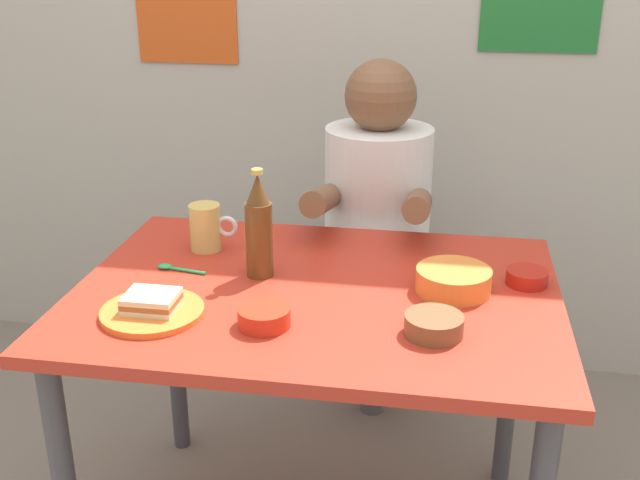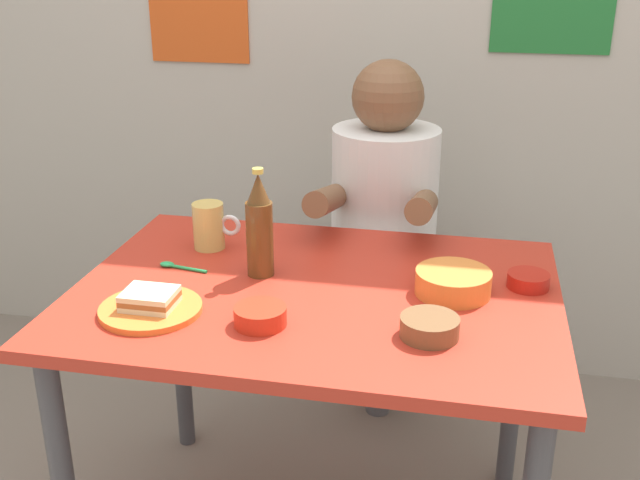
# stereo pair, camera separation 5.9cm
# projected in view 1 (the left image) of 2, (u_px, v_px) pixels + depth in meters

# --- Properties ---
(dining_table) EXTENTS (1.10, 0.80, 0.74)m
(dining_table) POSITION_uv_depth(u_px,v_px,m) (316.00, 325.00, 1.77)
(dining_table) COLOR #B72D1E
(dining_table) RESTS_ON ground
(stool) EXTENTS (0.34, 0.34, 0.45)m
(stool) POSITION_uv_depth(u_px,v_px,m) (374.00, 318.00, 2.44)
(stool) COLOR #4C4C51
(stool) RESTS_ON ground
(person_seated) EXTENTS (0.33, 0.56, 0.72)m
(person_seated) POSITION_uv_depth(u_px,v_px,m) (377.00, 196.00, 2.28)
(person_seated) COLOR white
(person_seated) RESTS_ON stool
(plate_orange) EXTENTS (0.22, 0.22, 0.01)m
(plate_orange) POSITION_uv_depth(u_px,v_px,m) (152.00, 312.00, 1.61)
(plate_orange) COLOR orange
(plate_orange) RESTS_ON dining_table
(sandwich) EXTENTS (0.11, 0.09, 0.04)m
(sandwich) POSITION_uv_depth(u_px,v_px,m) (151.00, 301.00, 1.60)
(sandwich) COLOR beige
(sandwich) RESTS_ON plate_orange
(beer_mug) EXTENTS (0.13, 0.08, 0.12)m
(beer_mug) POSITION_uv_depth(u_px,v_px,m) (206.00, 227.00, 1.93)
(beer_mug) COLOR #D1BC66
(beer_mug) RESTS_ON dining_table
(beer_bottle) EXTENTS (0.06, 0.06, 0.26)m
(beer_bottle) POSITION_uv_depth(u_px,v_px,m) (259.00, 228.00, 1.76)
(beer_bottle) COLOR #593819
(beer_bottle) RESTS_ON dining_table
(sambal_bowl_red) EXTENTS (0.10, 0.10, 0.03)m
(sambal_bowl_red) POSITION_uv_depth(u_px,v_px,m) (527.00, 277.00, 1.75)
(sambal_bowl_red) COLOR #B21E14
(sambal_bowl_red) RESTS_ON dining_table
(sauce_bowl_chili) EXTENTS (0.11, 0.11, 0.04)m
(sauce_bowl_chili) POSITION_uv_depth(u_px,v_px,m) (264.00, 316.00, 1.56)
(sauce_bowl_chili) COLOR red
(sauce_bowl_chili) RESTS_ON dining_table
(condiment_bowl_brown) EXTENTS (0.12, 0.12, 0.04)m
(condiment_bowl_brown) POSITION_uv_depth(u_px,v_px,m) (434.00, 324.00, 1.53)
(condiment_bowl_brown) COLOR brown
(condiment_bowl_brown) RESTS_ON dining_table
(soup_bowl_orange) EXTENTS (0.17, 0.17, 0.05)m
(soup_bowl_orange) POSITION_uv_depth(u_px,v_px,m) (454.00, 279.00, 1.71)
(soup_bowl_orange) COLOR orange
(soup_bowl_orange) RESTS_ON dining_table
(spoon) EXTENTS (0.13, 0.04, 0.01)m
(spoon) POSITION_uv_depth(u_px,v_px,m) (173.00, 268.00, 1.83)
(spoon) COLOR #26A559
(spoon) RESTS_ON dining_table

